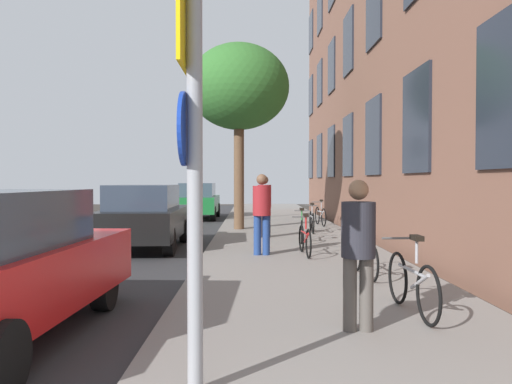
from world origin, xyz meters
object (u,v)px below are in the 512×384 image
at_px(traffic_light, 240,162).
at_px(tree_near, 239,88).
at_px(pedestrian_1, 262,209).
at_px(bicycle_3, 302,228).
at_px(bicycle_2, 305,239).
at_px(pedestrian_2, 264,202).
at_px(bicycle_1, 364,256).
at_px(car_1, 145,216).
at_px(car_2, 198,200).
at_px(sign_post, 191,157).
at_px(bicycle_5, 320,215).
at_px(bicycle_0, 412,283).
at_px(pedestrian_0, 358,245).
at_px(bicycle_4, 312,221).

height_order(traffic_light, tree_near, tree_near).
relative_size(tree_near, pedestrian_1, 3.51).
distance_m(tree_near, bicycle_3, 5.86).
height_order(bicycle_2, pedestrian_2, pedestrian_2).
bearing_deg(bicycle_1, bicycle_3, 96.68).
distance_m(bicycle_1, pedestrian_1, 3.04).
bearing_deg(tree_near, pedestrian_2, -72.45).
relative_size(pedestrian_2, car_1, 0.43).
distance_m(bicycle_3, car_2, 10.12).
xyz_separation_m(sign_post, tree_near, (0.05, 12.91, 2.91)).
relative_size(traffic_light, tree_near, 0.57).
bearing_deg(sign_post, tree_near, 89.76).
relative_size(bicycle_3, bicycle_5, 1.01).
relative_size(bicycle_0, car_1, 0.42).
relative_size(traffic_light, bicycle_0, 2.05).
bearing_deg(bicycle_3, traffic_light, 102.59).
xyz_separation_m(bicycle_2, pedestrian_0, (-0.02, -5.47, 0.57)).
bearing_deg(car_1, pedestrian_2, 27.22).
relative_size(sign_post, traffic_light, 0.88).
bearing_deg(tree_near, pedestrian_0, -82.26).
distance_m(pedestrian_1, car_2, 12.05).
relative_size(bicycle_2, bicycle_3, 0.96).
height_order(bicycle_5, pedestrian_2, pedestrian_2).
xyz_separation_m(bicycle_0, bicycle_2, (-0.78, 4.80, -0.03)).
relative_size(bicycle_0, pedestrian_0, 1.05).
bearing_deg(pedestrian_0, bicycle_2, 89.77).
height_order(tree_near, bicycle_1, tree_near).
distance_m(bicycle_2, pedestrian_2, 3.59).
height_order(sign_post, bicycle_3, sign_post).
bearing_deg(car_1, car_2, 88.24).
height_order(sign_post, bicycle_2, sign_post).
xyz_separation_m(traffic_light, bicycle_1, (2.37, -12.89, -2.05)).
relative_size(bicycle_0, bicycle_3, 1.03).
distance_m(bicycle_0, bicycle_4, 9.60).
height_order(bicycle_1, bicycle_5, bicycle_5).
height_order(bicycle_4, car_2, car_2).
bearing_deg(bicycle_0, bicycle_5, 87.29).
relative_size(sign_post, bicycle_1, 1.92).
distance_m(pedestrian_2, car_2, 8.82).
bearing_deg(car_2, tree_near, -71.36).
bearing_deg(tree_near, bicycle_4, -25.75).
bearing_deg(pedestrian_2, car_2, 108.32).
bearing_deg(pedestrian_0, sign_post, -136.25).
distance_m(bicycle_4, pedestrian_1, 5.08).
height_order(traffic_light, car_1, traffic_light).
relative_size(bicycle_4, pedestrian_2, 0.93).
bearing_deg(bicycle_4, bicycle_2, -98.74).
height_order(traffic_light, bicycle_0, traffic_light).
distance_m(sign_post, bicycle_3, 9.68).
height_order(bicycle_2, pedestrian_1, pedestrian_1).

